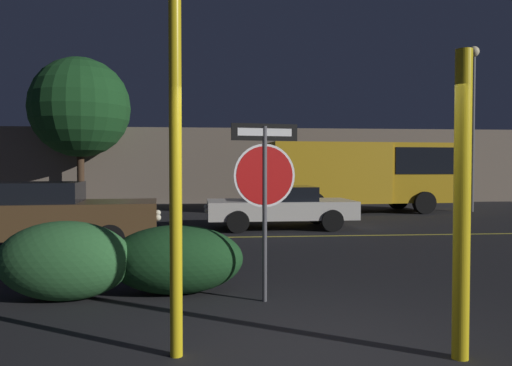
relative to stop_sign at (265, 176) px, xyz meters
name	(u,v)px	position (x,y,z in m)	size (l,w,h in m)	color
ground_plane	(321,357)	(0.31, -1.96, -1.64)	(260.00, 260.00, 0.00)	black
road_center_stripe	(251,237)	(0.31, 5.99, -1.64)	(39.56, 0.12, 0.01)	gold
stop_sign	(265,176)	(0.00, 0.00, 0.00)	(0.88, 0.18, 2.32)	#4C4C51
yellow_pole_left	(176,174)	(-1.02, -1.81, 0.05)	(0.12, 0.12, 3.38)	yellow
yellow_pole_right	(462,205)	(1.57, -2.11, -0.23)	(0.15, 0.15, 2.82)	yellow
hedge_bush_1	(65,261)	(-2.61, 0.29, -1.12)	(1.75, 0.91, 1.05)	#2D6633
hedge_bush_2	(176,259)	(-1.18, 0.51, -1.16)	(1.86, 1.01, 0.95)	#19421E
passing_car_2	(40,215)	(-4.32, 4.51, -0.91)	(5.06, 2.30, 1.44)	brown
passing_car_3	(281,206)	(1.31, 7.72, -1.01)	(4.29, 2.12, 1.21)	silver
delivery_truck	(365,172)	(5.31, 12.54, -0.07)	(7.25, 2.86, 2.68)	gold
street_lamp	(473,107)	(9.54, 12.26, 2.46)	(0.43, 0.43, 6.46)	#4C4C51
tree_0	(80,108)	(-6.55, 16.78, 2.79)	(4.48, 4.48, 6.69)	#422D1E
building_backdrop	(216,166)	(-0.38, 19.60, 0.18)	(34.21, 3.89, 3.65)	#7A6B5B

